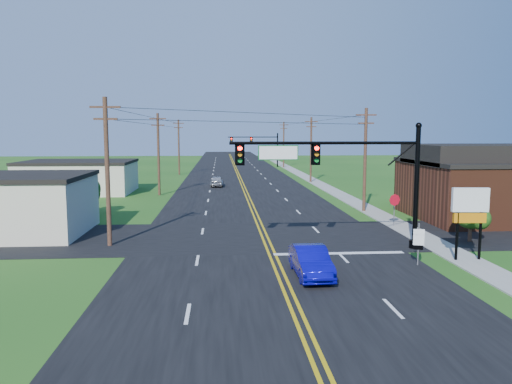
{
  "coord_description": "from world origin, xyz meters",
  "views": [
    {
      "loc": [
        -2.7,
        -20.43,
        6.89
      ],
      "look_at": [
        -0.54,
        10.0,
        3.25
      ],
      "focal_mm": 35.0,
      "sensor_mm": 36.0,
      "label": 1
    }
  ],
  "objects": [
    {
      "name": "utility_pole_left_b",
      "position": [
        -9.5,
        35.0,
        4.72
      ],
      "size": [
        1.8,
        0.28,
        9.0
      ],
      "color": "#372719",
      "rests_on": "ground"
    },
    {
      "name": "pylon_sign",
      "position": [
        10.57,
        5.0,
        2.91
      ],
      "size": [
        1.95,
        0.41,
        3.98
      ],
      "rotation": [
        0.0,
        0.0,
        -0.08
      ],
      "color": "black",
      "rests_on": "ground"
    },
    {
      "name": "signal_mast_far",
      "position": [
        4.44,
        80.0,
        4.55
      ],
      "size": [
        10.98,
        0.6,
        7.48
      ],
      "color": "black",
      "rests_on": "ground"
    },
    {
      "name": "signal_mast_main",
      "position": [
        4.34,
        8.0,
        4.75
      ],
      "size": [
        11.3,
        0.6,
        7.48
      ],
      "color": "black",
      "rests_on": "ground"
    },
    {
      "name": "road_main",
      "position": [
        0.0,
        50.0,
        0.02
      ],
      "size": [
        16.0,
        220.0,
        0.04
      ],
      "primitive_type": "cube",
      "color": "black",
      "rests_on": "ground"
    },
    {
      "name": "route_sign",
      "position": [
        7.5,
        4.22,
        1.31
      ],
      "size": [
        0.54,
        0.21,
        2.25
      ],
      "rotation": [
        0.0,
        0.0,
        -0.32
      ],
      "color": "slate",
      "rests_on": "ground"
    },
    {
      "name": "cream_bldg_near",
      "position": [
        -17.0,
        14.0,
        2.06
      ],
      "size": [
        10.2,
        8.2,
        4.1
      ],
      "color": "beige",
      "rests_on": "ground"
    },
    {
      "name": "distant_car",
      "position": [
        -3.18,
        43.29,
        0.68
      ],
      "size": [
        1.7,
        4.03,
        1.36
      ],
      "primitive_type": "imported",
      "rotation": [
        0.0,
        0.0,
        3.12
      ],
      "color": "#A4A4A8",
      "rests_on": "ground"
    },
    {
      "name": "stop_sign",
      "position": [
        9.98,
        14.85,
        1.75
      ],
      "size": [
        0.86,
        0.22,
        2.43
      ],
      "rotation": [
        0.0,
        0.0,
        0.21
      ],
      "color": "slate",
      "rests_on": "ground"
    },
    {
      "name": "tree_left",
      "position": [
        -14.0,
        22.0,
        2.16
      ],
      "size": [
        2.4,
        2.4,
        3.37
      ],
      "color": "#372719",
      "rests_on": "ground"
    },
    {
      "name": "sidewalk",
      "position": [
        10.5,
        40.0,
        0.04
      ],
      "size": [
        2.0,
        160.0,
        0.08
      ],
      "primitive_type": "cube",
      "color": "gray",
      "rests_on": "ground"
    },
    {
      "name": "shrub_corner",
      "position": [
        13.0,
        9.5,
        1.85
      ],
      "size": [
        2.0,
        2.0,
        2.86
      ],
      "color": "#372719",
      "rests_on": "ground"
    },
    {
      "name": "road_cross",
      "position": [
        0.0,
        12.0,
        0.02
      ],
      "size": [
        70.0,
        10.0,
        0.04
      ],
      "primitive_type": "cube",
      "color": "black",
      "rests_on": "ground"
    },
    {
      "name": "blue_car",
      "position": [
        1.58,
        2.64,
        0.72
      ],
      "size": [
        1.61,
        4.37,
        1.43
      ],
      "primitive_type": "imported",
      "rotation": [
        0.0,
        0.0,
        0.02
      ],
      "color": "#09079C",
      "rests_on": "ground"
    },
    {
      "name": "brick_building",
      "position": [
        20.0,
        18.0,
        2.35
      ],
      "size": [
        14.2,
        11.2,
        4.7
      ],
      "color": "#532717",
      "rests_on": "ground"
    },
    {
      "name": "utility_pole_right_c",
      "position": [
        9.8,
        78.0,
        4.72
      ],
      "size": [
        1.8,
        0.28,
        9.0
      ],
      "color": "#372719",
      "rests_on": "ground"
    },
    {
      "name": "utility_pole_left_c",
      "position": [
        -9.5,
        62.0,
        4.72
      ],
      "size": [
        1.8,
        0.28,
        9.0
      ],
      "color": "#372719",
      "rests_on": "ground"
    },
    {
      "name": "cream_bldg_far",
      "position": [
        -19.0,
        38.0,
        1.86
      ],
      "size": [
        12.2,
        9.2,
        3.7
      ],
      "color": "beige",
      "rests_on": "ground"
    },
    {
      "name": "ground",
      "position": [
        0.0,
        0.0,
        0.0
      ],
      "size": [
        260.0,
        260.0,
        0.0
      ],
      "primitive_type": "plane",
      "color": "#194A15",
      "rests_on": "ground"
    },
    {
      "name": "utility_pole_right_b",
      "position": [
        9.8,
        48.0,
        4.72
      ],
      "size": [
        1.8,
        0.28,
        9.0
      ],
      "color": "#372719",
      "rests_on": "ground"
    },
    {
      "name": "utility_pole_right_a",
      "position": [
        9.8,
        22.0,
        4.72
      ],
      "size": [
        1.8,
        0.28,
        9.0
      ],
      "color": "#372719",
      "rests_on": "ground"
    },
    {
      "name": "utility_pole_left_a",
      "position": [
        -9.5,
        10.0,
        4.72
      ],
      "size": [
        1.8,
        0.28,
        9.0
      ],
      "color": "#372719",
      "rests_on": "ground"
    },
    {
      "name": "tree_right_back",
      "position": [
        16.0,
        26.0,
        2.6
      ],
      "size": [
        3.0,
        3.0,
        4.1
      ],
      "color": "#372719",
      "rests_on": "ground"
    }
  ]
}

